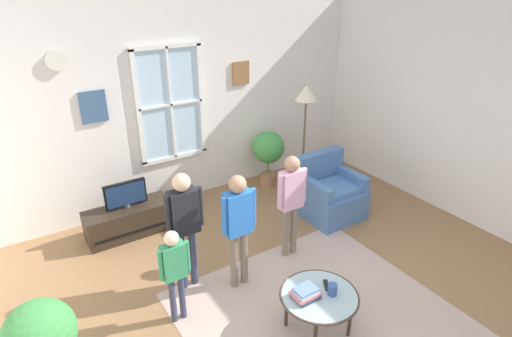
{
  "coord_description": "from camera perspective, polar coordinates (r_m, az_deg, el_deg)",
  "views": [
    {
      "loc": [
        -2.3,
        -2.62,
        3.12
      ],
      "look_at": [
        0.03,
        0.99,
        1.12
      ],
      "focal_mm": 29.55,
      "sensor_mm": 36.0,
      "label": 1
    }
  ],
  "objects": [
    {
      "name": "tv_stand",
      "position": [
        5.76,
        -16.78,
        -6.73
      ],
      "size": [
        1.1,
        0.42,
        0.4
      ],
      "color": "#2D2319",
      "rests_on": "ground_plane"
    },
    {
      "name": "remote_near_cup",
      "position": [
        4.08,
        7.26,
        -16.3
      ],
      "size": [
        0.09,
        0.14,
        0.02
      ],
      "primitive_type": "cube",
      "rotation": [
        0.0,
        0.0,
        -0.4
      ],
      "color": "black",
      "rests_on": "coffee_table"
    },
    {
      "name": "remote_near_books",
      "position": [
        4.18,
        9.51,
        -15.3
      ],
      "size": [
        0.11,
        0.14,
        0.02
      ],
      "primitive_type": "cube",
      "rotation": [
        0.0,
        0.0,
        -0.54
      ],
      "color": "black",
      "rests_on": "coffee_table"
    },
    {
      "name": "person_black_shirt",
      "position": [
        4.38,
        -9.67,
        -6.69
      ],
      "size": [
        0.41,
        0.19,
        1.35
      ],
      "color": "#333851",
      "rests_on": "ground_plane"
    },
    {
      "name": "coffee_table",
      "position": [
        4.1,
        8.53,
        -16.86
      ],
      "size": [
        0.74,
        0.74,
        0.44
      ],
      "color": "#99B2B7",
      "rests_on": "ground_plane"
    },
    {
      "name": "potted_plant_by_window",
      "position": [
        6.61,
        1.68,
        2.49
      ],
      "size": [
        0.51,
        0.51,
        0.9
      ],
      "color": "#9E6B4C",
      "rests_on": "ground_plane"
    },
    {
      "name": "armchair",
      "position": [
        5.96,
        9.94,
        -3.42
      ],
      "size": [
        0.76,
        0.74,
        0.87
      ],
      "color": "#476B9E",
      "rests_on": "ground_plane"
    },
    {
      "name": "cup",
      "position": [
        4.07,
        10.31,
        -15.79
      ],
      "size": [
        0.09,
        0.09,
        0.11
      ],
      "primitive_type": "cylinder",
      "color": "#334C8C",
      "rests_on": "coffee_table"
    },
    {
      "name": "ground_plane",
      "position": [
        4.69,
        6.5,
        -17.13
      ],
      "size": [
        6.28,
        6.12,
        0.02
      ],
      "primitive_type": "cube",
      "color": "olive"
    },
    {
      "name": "television",
      "position": [
        5.57,
        -17.25,
        -3.36
      ],
      "size": [
        0.53,
        0.08,
        0.36
      ],
      "color": "#4C4C4C",
      "rests_on": "tv_stand"
    },
    {
      "name": "book_stack",
      "position": [
        4.01,
        6.71,
        -16.39
      ],
      "size": [
        0.25,
        0.2,
        0.1
      ],
      "color": "#333D48",
      "rests_on": "coffee_table"
    },
    {
      "name": "area_rug",
      "position": [
        4.52,
        8.35,
        -19.01
      ],
      "size": [
        2.52,
        2.34,
        0.01
      ],
      "primitive_type": "cube",
      "color": "tan",
      "rests_on": "ground_plane"
    },
    {
      "name": "person_green_shirt",
      "position": [
        4.09,
        -11.0,
        -12.88
      ],
      "size": [
        0.31,
        0.14,
        1.02
      ],
      "color": "#333851",
      "rests_on": "ground_plane"
    },
    {
      "name": "floor_lamp",
      "position": [
        6.16,
        6.76,
        8.67
      ],
      "size": [
        0.32,
        0.32,
        1.69
      ],
      "color": "black",
      "rests_on": "ground_plane"
    },
    {
      "name": "back_wall",
      "position": [
        6.14,
        -9.76,
        8.68
      ],
      "size": [
        5.68,
        0.17,
        2.87
      ],
      "color": "silver",
      "rests_on": "ground_plane"
    },
    {
      "name": "side_wall_right",
      "position": [
        6.07,
        29.2,
        5.61
      ],
      "size": [
        0.12,
        5.52,
        2.87
      ],
      "color": "silver",
      "rests_on": "ground_plane"
    },
    {
      "name": "person_blue_shirt",
      "position": [
        4.34,
        -2.41,
        -6.89
      ],
      "size": [
        0.4,
        0.18,
        1.32
      ],
      "color": "#726656",
      "rests_on": "ground_plane"
    },
    {
      "name": "person_pink_shirt",
      "position": [
        4.85,
        4.77,
        -3.62
      ],
      "size": [
        0.39,
        0.18,
        1.29
      ],
      "color": "#726656",
      "rests_on": "ground_plane"
    }
  ]
}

